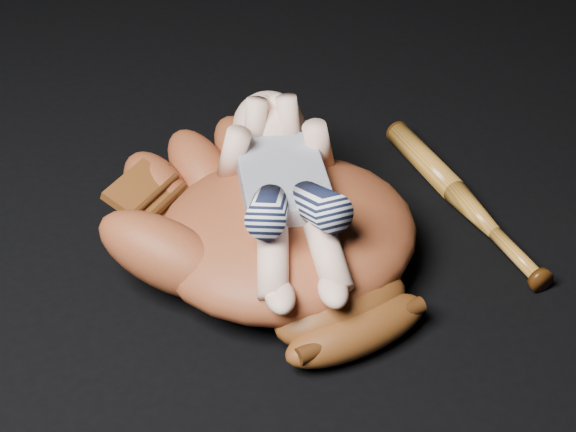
{
  "coord_description": "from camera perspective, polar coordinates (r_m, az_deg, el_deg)",
  "views": [
    {
      "loc": [
        -0.41,
        -0.83,
        0.82
      ],
      "look_at": [
        -0.09,
        0.07,
        0.09
      ],
      "focal_mm": 55.0,
      "sensor_mm": 36.0,
      "label": 1
    }
  ],
  "objects": [
    {
      "name": "baseball_bat",
      "position": [
        1.37,
        11.22,
        1.05
      ],
      "size": [
        0.06,
        0.42,
        0.04
      ],
      "primitive_type": null,
      "rotation": [
        0.0,
        0.0,
        0.05
      ],
      "color": "#A1641F",
      "rests_on": "ground"
    },
    {
      "name": "newborn_baby",
      "position": [
        1.16,
        -0.09,
        1.8
      ],
      "size": [
        0.26,
        0.43,
        0.16
      ],
      "primitive_type": null,
      "rotation": [
        0.0,
        0.0,
        -0.19
      ],
      "color": "#E7B095",
      "rests_on": "baseball_glove"
    },
    {
      "name": "baseball_glove",
      "position": [
        1.2,
        -0.1,
        -0.45
      ],
      "size": [
        0.54,
        0.59,
        0.16
      ],
      "primitive_type": null,
      "rotation": [
        0.0,
        0.0,
        0.17
      ],
      "color": "maroon",
      "rests_on": "ground"
    }
  ]
}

